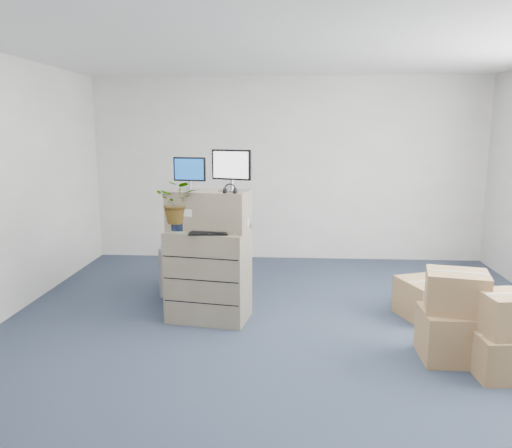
% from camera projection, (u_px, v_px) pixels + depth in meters
% --- Properties ---
extents(ground, '(7.00, 7.00, 0.00)m').
position_uv_depth(ground, '(285.00, 355.00, 4.51)').
color(ground, '#232E40').
rests_on(ground, ground).
extents(wall_back, '(6.00, 0.02, 2.80)m').
position_uv_depth(wall_back, '(287.00, 170.00, 7.69)').
color(wall_back, beige).
rests_on(wall_back, ground).
extents(filing_cabinet_lower, '(0.90, 0.64, 0.97)m').
position_uv_depth(filing_cabinet_lower, '(209.00, 275.00, 5.30)').
color(filing_cabinet_lower, gray).
rests_on(filing_cabinet_lower, ground).
extents(filing_cabinet_upper, '(0.89, 0.55, 0.42)m').
position_uv_depth(filing_cabinet_upper, '(209.00, 210.00, 5.21)').
color(filing_cabinet_upper, gray).
rests_on(filing_cabinet_upper, filing_cabinet_lower).
extents(monitor_left, '(0.35, 0.16, 0.34)m').
position_uv_depth(monitor_left, '(190.00, 172.00, 5.18)').
color(monitor_left, '#99999E').
rests_on(monitor_left, filing_cabinet_upper).
extents(monitor_right, '(0.42, 0.23, 0.43)m').
position_uv_depth(monitor_right, '(231.00, 168.00, 5.06)').
color(monitor_right, '#99999E').
rests_on(monitor_right, filing_cabinet_upper).
extents(headphones, '(0.13, 0.04, 0.13)m').
position_uv_depth(headphones, '(230.00, 190.00, 4.95)').
color(headphones, black).
rests_on(headphones, filing_cabinet_upper).
extents(keyboard, '(0.40, 0.19, 0.02)m').
position_uv_depth(keyboard, '(209.00, 233.00, 5.03)').
color(keyboard, black).
rests_on(keyboard, filing_cabinet_lower).
extents(mouse, '(0.08, 0.05, 0.03)m').
position_uv_depth(mouse, '(236.00, 233.00, 5.00)').
color(mouse, silver).
rests_on(mouse, filing_cabinet_lower).
extents(water_bottle, '(0.08, 0.08, 0.27)m').
position_uv_depth(water_bottle, '(212.00, 217.00, 5.23)').
color(water_bottle, '#9A9EA3').
rests_on(water_bottle, filing_cabinet_lower).
extents(phone_dock, '(0.06, 0.06, 0.13)m').
position_uv_depth(phone_dock, '(206.00, 225.00, 5.29)').
color(phone_dock, silver).
rests_on(phone_dock, filing_cabinet_lower).
extents(external_drive, '(0.23, 0.21, 0.06)m').
position_uv_depth(external_drive, '(240.00, 226.00, 5.28)').
color(external_drive, black).
rests_on(external_drive, filing_cabinet_lower).
extents(tissue_box, '(0.23, 0.18, 0.08)m').
position_uv_depth(tissue_box, '(238.00, 222.00, 5.18)').
color(tissue_box, '#46B2EE').
rests_on(tissue_box, external_drive).
extents(potted_plant, '(0.49, 0.52, 0.44)m').
position_uv_depth(potted_plant, '(178.00, 208.00, 5.12)').
color(potted_plant, '#98B290').
rests_on(potted_plant, filing_cabinet_lower).
extents(office_chair, '(0.80, 0.75, 0.76)m').
position_uv_depth(office_chair, '(195.00, 265.00, 6.09)').
color(office_chair, slate).
rests_on(office_chair, ground).
extents(cardboard_boxes, '(0.88, 1.91, 0.80)m').
position_uv_depth(cardboard_boxes, '(460.00, 317.00, 4.61)').
color(cardboard_boxes, '#A57A4F').
rests_on(cardboard_boxes, ground).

